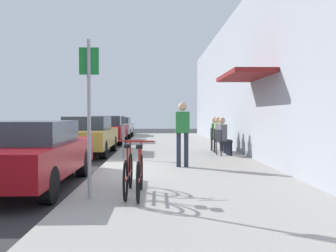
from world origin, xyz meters
The scene contains 18 objects.
ground_plane centered at (0.00, 0.00, 0.00)m, with size 60.00×60.00×0.00m, color #2D2D30.
sidewalk_slab centered at (2.25, 2.00, 0.06)m, with size 4.50×32.00×0.12m, color #9E9B93.
building_facade centered at (4.65, 1.99, 2.76)m, with size 1.40×32.00×5.52m.
parked_car_0 centered at (-1.10, -1.51, 0.71)m, with size 1.80×4.40×1.37m.
parked_car_1 centered at (-1.10, 4.63, 0.74)m, with size 1.80×4.40×1.43m.
parked_car_2 centered at (-1.10, 10.20, 0.74)m, with size 1.80×4.40×1.44m.
parked_car_3 centered at (-1.10, 15.41, 0.71)m, with size 1.80×4.40×1.34m.
parking_meter centered at (0.45, 2.42, 0.89)m, with size 0.12×0.10×1.32m.
street_sign centered at (0.40, -3.02, 1.64)m, with size 0.32×0.06×2.60m.
bicycle_0 centered at (1.22, -2.86, 0.48)m, with size 0.46×1.71×0.90m.
bicycle_1 centered at (1.01, -2.72, 0.48)m, with size 0.46×1.71×0.90m.
cafe_chair_0 centered at (3.70, 3.16, 0.62)m, with size 0.53×0.53×0.87m.
seated_patron_0 centered at (3.76, 3.17, 0.82)m, with size 0.49×0.44×1.29m.
cafe_chair_1 centered at (3.70, 4.01, 0.62)m, with size 0.47×0.47×0.87m.
seated_patron_1 centered at (3.76, 4.00, 0.82)m, with size 0.44×0.38×1.29m.
cafe_chair_2 centered at (3.70, 4.72, 0.62)m, with size 0.46×0.46×0.87m.
seated_patron_2 centered at (3.76, 4.72, 0.82)m, with size 0.44×0.37×1.29m.
pedestrian_standing centered at (2.18, 0.52, 1.12)m, with size 0.36×0.22×1.70m.
Camera 1 is at (1.51, -8.96, 1.49)m, focal length 38.66 mm.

